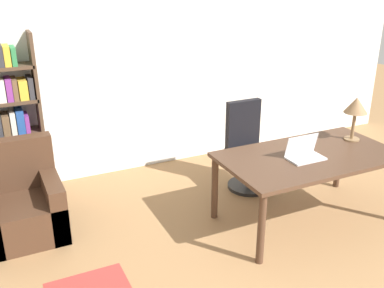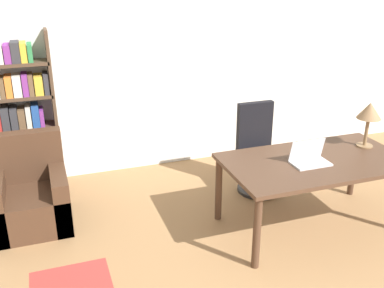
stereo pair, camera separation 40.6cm
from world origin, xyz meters
TOP-DOWN VIEW (x-y plane):
  - wall_back at (0.00, 4.53)m, footprint 8.00×0.06m
  - desk at (1.05, 2.51)m, footprint 1.79×0.98m
  - laptop at (0.94, 2.47)m, footprint 0.36×0.22m
  - table_lamp at (1.73, 2.65)m, footprint 0.24×0.24m
  - office_chair at (0.92, 3.44)m, footprint 0.51×0.51m
  - armchair at (-1.63, 3.50)m, footprint 0.75×0.75m
  - bookshelf at (-1.69, 4.34)m, footprint 0.79×0.28m

SIDE VIEW (x-z plane):
  - armchair at x=-1.63m, z-range -0.17..0.75m
  - office_chair at x=0.92m, z-range -0.06..0.98m
  - desk at x=1.05m, z-range 0.29..1.02m
  - laptop at x=0.94m, z-range 0.67..0.90m
  - bookshelf at x=-1.69m, z-range -0.03..1.83m
  - table_lamp at x=1.73m, z-range 0.87..1.34m
  - wall_back at x=0.00m, z-range 0.00..2.70m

